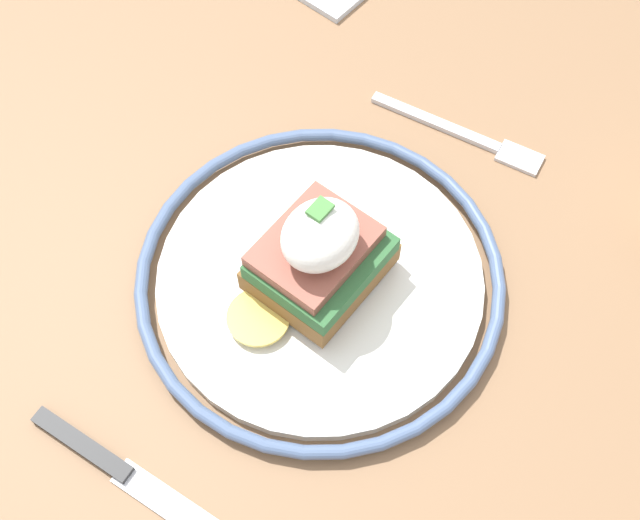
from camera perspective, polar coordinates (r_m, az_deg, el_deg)
ground_plane at (r=1.29m, az=-0.94°, el=-15.66°), size 6.00×6.00×0.00m
dining_table at (r=0.71m, az=-1.64°, el=-4.06°), size 0.96×0.83×0.72m
plate at (r=0.60m, az=0.00°, el=-1.28°), size 0.27×0.27×0.02m
sandwich at (r=0.56m, az=-0.10°, el=0.38°), size 0.12×0.08×0.09m
fork at (r=0.69m, az=10.24°, el=8.76°), size 0.04×0.15×0.00m
knife at (r=0.56m, az=-13.86°, el=-14.44°), size 0.03×0.18×0.01m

